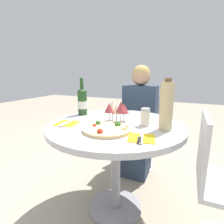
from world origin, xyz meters
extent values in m
plane|color=#9E937F|center=(0.00, 0.00, 0.00)|extent=(12.00, 12.00, 0.00)
cylinder|color=gray|center=(0.00, 0.00, 0.01)|extent=(0.43, 0.43, 0.02)
cylinder|color=gray|center=(0.00, 0.00, 0.36)|extent=(0.07, 0.07, 0.67)
cylinder|color=#B7B7BC|center=(0.00, 0.00, 0.71)|extent=(1.00, 1.00, 0.04)
cylinder|color=silver|center=(-0.01, 0.75, 0.01)|extent=(0.37, 0.37, 0.01)
cylinder|color=silver|center=(-0.01, 0.75, 0.21)|extent=(0.06, 0.06, 0.41)
cube|color=silver|center=(-0.01, 0.75, 0.43)|extent=(0.41, 0.41, 0.03)
cube|color=silver|center=(-0.01, 0.94, 0.65)|extent=(0.41, 0.02, 0.41)
cube|color=#28384C|center=(-0.01, 0.59, 0.22)|extent=(0.31, 0.32, 0.44)
cube|color=#28384C|center=(-0.01, 0.75, 0.70)|extent=(0.37, 0.20, 0.52)
sphere|color=tan|center=(-0.01, 0.75, 1.06)|extent=(0.20, 0.20, 0.20)
sphere|color=tan|center=(-0.01, 0.75, 1.09)|extent=(0.19, 0.19, 0.19)
cube|color=silver|center=(0.58, -0.02, 0.65)|extent=(0.02, 0.41, 0.41)
cylinder|color=#E5C17F|center=(0.01, -0.18, 0.74)|extent=(0.32, 0.32, 0.02)
sphere|color=#336B28|center=(-0.08, -0.12, 0.76)|extent=(0.04, 0.04, 0.04)
sphere|color=#B22D1E|center=(0.02, -0.28, 0.76)|extent=(0.04, 0.04, 0.04)
sphere|color=beige|center=(0.13, -0.17, 0.76)|extent=(0.03, 0.03, 0.03)
sphere|color=#336B28|center=(0.06, -0.10, 0.76)|extent=(0.04, 0.04, 0.04)
sphere|color=#B22D1E|center=(-0.08, -0.18, 0.76)|extent=(0.02, 0.02, 0.02)
sphere|color=#B22D1E|center=(0.13, -0.14, 0.76)|extent=(0.03, 0.03, 0.03)
cylinder|color=#23471E|center=(-0.38, 0.15, 0.84)|extent=(0.08, 0.08, 0.21)
cone|color=#23471E|center=(-0.38, 0.15, 0.96)|extent=(0.08, 0.08, 0.03)
cylinder|color=#23471E|center=(-0.38, 0.15, 1.01)|extent=(0.03, 0.03, 0.09)
cylinder|color=silver|center=(-0.38, 0.15, 0.82)|extent=(0.08, 0.08, 0.07)
cylinder|color=tan|center=(0.35, -0.01, 0.89)|extent=(0.09, 0.09, 0.31)
cylinder|color=brown|center=(0.35, -0.01, 1.05)|extent=(0.04, 0.04, 0.02)
cylinder|color=silver|center=(0.21, 0.03, 0.78)|extent=(0.06, 0.06, 0.11)
cylinder|color=#B2B2B7|center=(0.21, 0.03, 0.85)|extent=(0.06, 0.06, 0.02)
cylinder|color=silver|center=(-0.06, 0.01, 0.73)|extent=(0.06, 0.06, 0.00)
cylinder|color=silver|center=(-0.06, 0.01, 0.77)|extent=(0.01, 0.01, 0.08)
cone|color=#9E383D|center=(-0.06, 0.01, 0.84)|extent=(0.07, 0.07, 0.07)
cylinder|color=silver|center=(-0.01, 0.04, 0.73)|extent=(0.06, 0.06, 0.00)
cylinder|color=silver|center=(-0.01, 0.04, 0.77)|extent=(0.01, 0.01, 0.06)
cone|color=beige|center=(-0.01, 0.04, 0.83)|extent=(0.07, 0.07, 0.07)
cylinder|color=silver|center=(0.04, 0.01, 0.73)|extent=(0.06, 0.06, 0.00)
cylinder|color=silver|center=(0.04, 0.01, 0.78)|extent=(0.01, 0.01, 0.08)
cone|color=#9E383D|center=(0.04, 0.01, 0.86)|extent=(0.07, 0.07, 0.08)
cylinder|color=silver|center=(-0.06, 0.07, 0.73)|extent=(0.06, 0.06, 0.00)
cylinder|color=silver|center=(-0.06, 0.07, 0.77)|extent=(0.01, 0.01, 0.08)
cone|color=beige|center=(-0.06, 0.07, 0.85)|extent=(0.07, 0.07, 0.08)
cylinder|color=silver|center=(0.04, 0.07, 0.73)|extent=(0.06, 0.06, 0.00)
cylinder|color=silver|center=(0.04, 0.07, 0.77)|extent=(0.01, 0.01, 0.06)
cone|color=#9E383D|center=(0.04, 0.07, 0.83)|extent=(0.07, 0.07, 0.07)
cube|color=gold|center=(-0.33, -0.15, 0.73)|extent=(0.17, 0.17, 0.00)
cube|color=silver|center=(-0.33, -0.15, 0.74)|extent=(0.04, 0.19, 0.00)
cube|color=silver|center=(-0.33, -0.19, 0.74)|extent=(0.03, 0.09, 0.00)
cube|color=gold|center=(0.25, -0.22, 0.73)|extent=(0.18, 0.18, 0.00)
cube|color=silver|center=(0.25, -0.22, 0.74)|extent=(0.06, 0.19, 0.00)
cube|color=black|center=(0.25, -0.27, 0.74)|extent=(0.04, 0.09, 0.00)
camera|label=1|loc=(0.47, -1.15, 1.09)|focal=28.00mm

